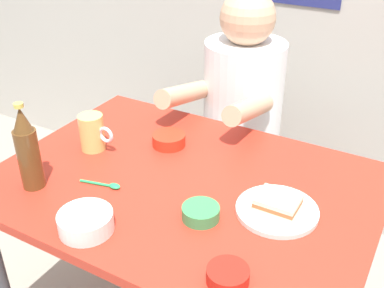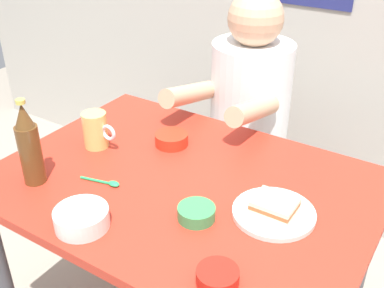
# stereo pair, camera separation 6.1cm
# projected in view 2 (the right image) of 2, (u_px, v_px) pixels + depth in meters

# --- Properties ---
(dining_table) EXTENTS (1.10, 0.80, 0.74)m
(dining_table) POSITION_uv_depth(u_px,v_px,m) (183.00, 206.00, 1.42)
(dining_table) COLOR #B72D1E
(dining_table) RESTS_ON ground
(stool) EXTENTS (0.34, 0.34, 0.45)m
(stool) POSITION_uv_depth(u_px,v_px,m) (245.00, 180.00, 2.07)
(stool) COLOR #4C4C51
(stool) RESTS_ON ground
(person_seated) EXTENTS (0.33, 0.56, 0.72)m
(person_seated) POSITION_uv_depth(u_px,v_px,m) (249.00, 94.00, 1.86)
(person_seated) COLOR white
(person_seated) RESTS_ON stool
(plate_orange) EXTENTS (0.22, 0.22, 0.01)m
(plate_orange) POSITION_uv_depth(u_px,v_px,m) (274.00, 213.00, 1.23)
(plate_orange) COLOR silver
(plate_orange) RESTS_ON dining_table
(sandwich) EXTENTS (0.11, 0.09, 0.04)m
(sandwich) POSITION_uv_depth(u_px,v_px,m) (275.00, 205.00, 1.22)
(sandwich) COLOR beige
(sandwich) RESTS_ON plate_orange
(beer_mug) EXTENTS (0.13, 0.08, 0.12)m
(beer_mug) POSITION_uv_depth(u_px,v_px,m) (96.00, 130.00, 1.52)
(beer_mug) COLOR #D1BC66
(beer_mug) RESTS_ON dining_table
(beer_bottle) EXTENTS (0.06, 0.06, 0.26)m
(beer_bottle) POSITION_uv_depth(u_px,v_px,m) (29.00, 146.00, 1.31)
(beer_bottle) COLOR #593819
(beer_bottle) RESTS_ON dining_table
(sauce_bowl_chili) EXTENTS (0.11, 0.11, 0.04)m
(sauce_bowl_chili) POSITION_uv_depth(u_px,v_px,m) (172.00, 139.00, 1.55)
(sauce_bowl_chili) COLOR red
(sauce_bowl_chili) RESTS_ON dining_table
(sambal_bowl_red) EXTENTS (0.10, 0.10, 0.03)m
(sambal_bowl_red) POSITION_uv_depth(u_px,v_px,m) (218.00, 276.00, 1.02)
(sambal_bowl_red) COLOR #B21E14
(sambal_bowl_red) RESTS_ON dining_table
(dip_bowl_green) EXTENTS (0.10, 0.10, 0.03)m
(dip_bowl_green) POSITION_uv_depth(u_px,v_px,m) (196.00, 212.00, 1.21)
(dip_bowl_green) COLOR #388C4C
(dip_bowl_green) RESTS_ON dining_table
(rice_bowl_white) EXTENTS (0.14, 0.14, 0.05)m
(rice_bowl_white) POSITION_uv_depth(u_px,v_px,m) (82.00, 217.00, 1.18)
(rice_bowl_white) COLOR silver
(rice_bowl_white) RESTS_ON dining_table
(spoon) EXTENTS (0.13, 0.04, 0.01)m
(spoon) POSITION_uv_depth(u_px,v_px,m) (107.00, 183.00, 1.36)
(spoon) COLOR #26A559
(spoon) RESTS_ON dining_table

